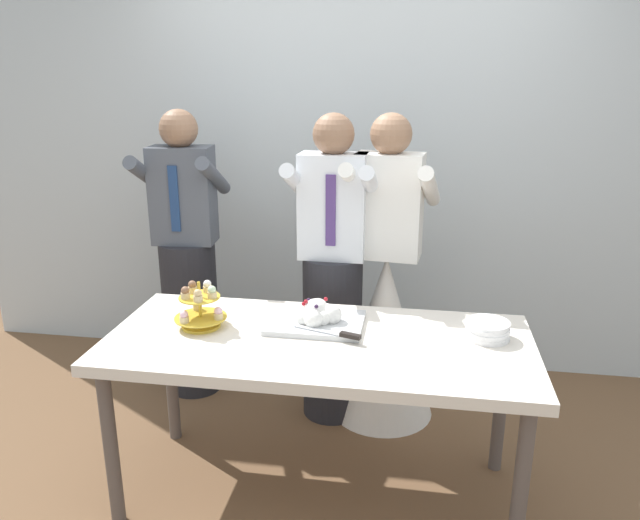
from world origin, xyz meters
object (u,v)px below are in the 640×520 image
at_px(cupcake_stand, 200,308).
at_px(person_bride, 385,316).
at_px(dessert_table, 318,354).
at_px(main_cake_tray, 317,317).
at_px(person_guest, 188,271).
at_px(plate_stack, 487,330).
at_px(person_groom, 333,287).

height_order(cupcake_stand, person_bride, person_bride).
relative_size(dessert_table, main_cake_tray, 4.19).
bearing_deg(dessert_table, person_guest, 136.73).
relative_size(plate_stack, person_guest, 0.11).
bearing_deg(plate_stack, dessert_table, -170.82).
xyz_separation_m(dessert_table, plate_stack, (0.70, 0.11, 0.11)).
bearing_deg(person_groom, plate_stack, -38.61).
distance_m(dessert_table, person_groom, 0.71).
xyz_separation_m(person_groom, person_bride, (0.28, 0.05, -0.16)).
xyz_separation_m(dessert_table, person_bride, (0.24, 0.76, -0.12)).
distance_m(dessert_table, plate_stack, 0.72).
bearing_deg(person_bride, person_guest, 175.24).
bearing_deg(main_cake_tray, plate_stack, -1.66).
bearing_deg(person_guest, main_cake_tray, -39.33).
relative_size(cupcake_stand, person_guest, 0.14).
xyz_separation_m(person_bride, person_guest, (-1.15, 0.10, 0.16)).
bearing_deg(main_cake_tray, cupcake_stand, -168.65).
height_order(dessert_table, cupcake_stand, cupcake_stand).
bearing_deg(person_guest, cupcake_stand, -65.36).
bearing_deg(person_bride, plate_stack, -54.23).
bearing_deg(plate_stack, person_guest, 155.35).
bearing_deg(cupcake_stand, plate_stack, 3.67).
bearing_deg(person_bride, dessert_table, -107.65).
bearing_deg(plate_stack, person_groom, 141.39).
bearing_deg(person_bride, main_cake_tray, -113.54).
height_order(person_groom, person_bride, same).
height_order(cupcake_stand, plate_stack, cupcake_stand).
bearing_deg(dessert_table, main_cake_tray, 102.56).
relative_size(plate_stack, person_groom, 0.11).
distance_m(dessert_table, person_bride, 0.80).
bearing_deg(person_guest, person_groom, -9.45).
xyz_separation_m(cupcake_stand, main_cake_tray, (0.50, 0.10, -0.05)).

